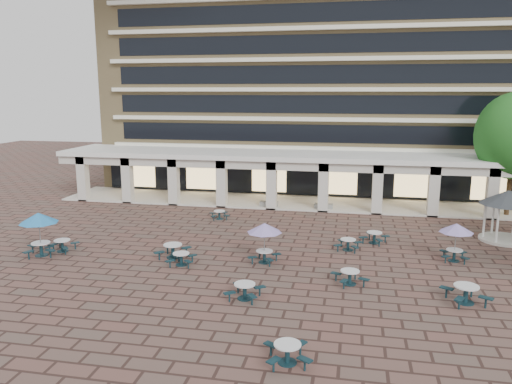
% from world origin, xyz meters
% --- Properties ---
extents(ground, '(120.00, 120.00, 0.00)m').
position_xyz_m(ground, '(0.00, 0.00, 0.00)').
color(ground, brown).
rests_on(ground, ground).
extents(apartment_building, '(40.00, 15.50, 25.20)m').
position_xyz_m(apartment_building, '(0.00, 25.47, 12.60)').
color(apartment_building, tan).
rests_on(apartment_building, ground).
extents(retail_arcade, '(42.00, 6.60, 4.40)m').
position_xyz_m(retail_arcade, '(0.00, 14.80, 3.00)').
color(retail_arcade, white).
rests_on(retail_arcade, ground).
extents(picnic_table_0, '(1.68, 1.68, 0.70)m').
position_xyz_m(picnic_table_0, '(-4.85, -1.96, 0.42)').
color(picnic_table_0, '#112D35').
rests_on(picnic_table_0, ground).
extents(picnic_table_1, '(1.93, 1.93, 0.75)m').
position_xyz_m(picnic_table_1, '(2.35, -11.00, 0.45)').
color(picnic_table_1, '#112D35').
rests_on(picnic_table_1, ground).
extents(picnic_table_2, '(1.98, 1.98, 0.72)m').
position_xyz_m(picnic_table_2, '(4.44, -3.00, 0.43)').
color(picnic_table_2, '#112D35').
rests_on(picnic_table_2, ground).
extents(picnic_table_4, '(2.24, 2.24, 2.59)m').
position_xyz_m(picnic_table_4, '(-13.53, -2.01, 2.20)').
color(picnic_table_4, '#112D35').
rests_on(picnic_table_4, ground).
extents(picnic_table_5, '(1.85, 1.85, 0.76)m').
position_xyz_m(picnic_table_5, '(-0.36, -5.80, 0.45)').
color(picnic_table_5, '#112D35').
rests_on(picnic_table_5, ground).
extents(picnic_table_6, '(1.99, 1.99, 2.30)m').
position_xyz_m(picnic_table_6, '(-0.35, -0.67, 1.96)').
color(picnic_table_6, '#112D35').
rests_on(picnic_table_6, ground).
extents(picnic_table_7, '(2.23, 2.23, 0.85)m').
position_xyz_m(picnic_table_7, '(9.70, -4.30, 0.51)').
color(picnic_table_7, '#112D35').
rests_on(picnic_table_7, ground).
extents(picnic_table_8, '(1.63, 1.63, 0.72)m').
position_xyz_m(picnic_table_8, '(-12.76, -1.04, 0.43)').
color(picnic_table_8, '#112D35').
rests_on(picnic_table_8, ground).
extents(picnic_table_9, '(1.88, 1.88, 0.82)m').
position_xyz_m(picnic_table_9, '(-5.75, -0.87, 0.49)').
color(picnic_table_9, '#112D35').
rests_on(picnic_table_9, ground).
extents(picnic_table_10, '(1.76, 1.76, 0.70)m').
position_xyz_m(picnic_table_10, '(4.27, 2.55, 0.42)').
color(picnic_table_10, '#112D35').
rests_on(picnic_table_10, ground).
extents(picnic_table_11, '(1.91, 1.91, 2.21)m').
position_xyz_m(picnic_table_11, '(10.27, 1.68, 1.88)').
color(picnic_table_11, '#112D35').
rests_on(picnic_table_11, ground).
extents(picnic_table_12, '(1.76, 1.76, 0.65)m').
position_xyz_m(picnic_table_12, '(-5.45, 8.33, 0.39)').
color(picnic_table_12, '#112D35').
rests_on(picnic_table_12, ground).
extents(picnic_table_13, '(2.00, 2.00, 0.73)m').
position_xyz_m(picnic_table_13, '(5.90, 4.34, 0.44)').
color(picnic_table_13, '#112D35').
rests_on(picnic_table_13, ground).
extents(gazebo, '(3.56, 3.56, 3.31)m').
position_xyz_m(gazebo, '(14.25, 6.54, 2.50)').
color(gazebo, beige).
rests_on(gazebo, ground).
extents(planter_left, '(1.50, 0.83, 1.30)m').
position_xyz_m(planter_left, '(-2.41, 12.90, 0.54)').
color(planter_left, gray).
rests_on(planter_left, ground).
extents(planter_right, '(1.50, 0.60, 1.15)m').
position_xyz_m(planter_right, '(2.14, 12.90, 0.42)').
color(planter_right, gray).
rests_on(planter_right, ground).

